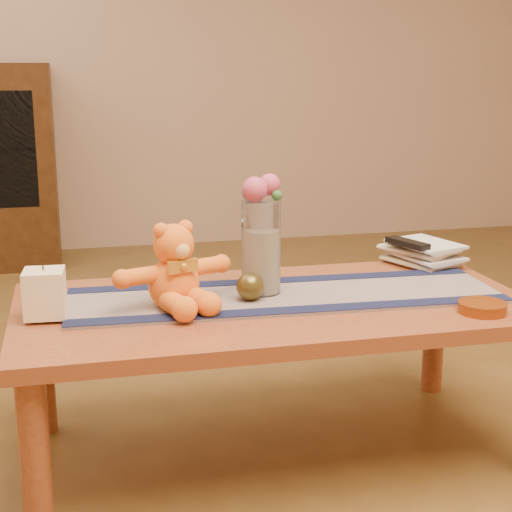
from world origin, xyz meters
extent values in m
plane|color=#563C18|center=(0.00, 0.00, 0.00)|extent=(5.50, 5.50, 0.00)
plane|color=tan|center=(0.00, 2.75, 1.35)|extent=(5.50, 0.00, 5.50)
cube|color=brown|center=(0.00, 0.00, 0.43)|extent=(1.40, 0.70, 0.04)
cylinder|color=brown|center=(-0.64, -0.29, 0.21)|extent=(0.07, 0.07, 0.41)
cylinder|color=brown|center=(-0.64, 0.29, 0.21)|extent=(0.07, 0.07, 0.41)
cylinder|color=brown|center=(0.64, 0.29, 0.21)|extent=(0.07, 0.07, 0.41)
cube|color=#1B1B4D|center=(0.04, 0.03, 0.45)|extent=(1.22, 0.41, 0.01)
cube|color=#121736|center=(0.03, -0.12, 0.46)|extent=(1.20, 0.12, 0.00)
cube|color=#121736|center=(0.05, 0.17, 0.46)|extent=(1.20, 0.12, 0.00)
cube|color=#FFEBBB|center=(-0.61, -0.01, 0.52)|extent=(0.11, 0.11, 0.12)
cylinder|color=black|center=(-0.61, -0.01, 0.58)|extent=(0.00, 0.00, 0.01)
cylinder|color=silver|center=(-0.02, 0.06, 0.59)|extent=(0.11, 0.11, 0.26)
cylinder|color=beige|center=(-0.02, 0.06, 0.55)|extent=(0.09, 0.09, 0.18)
sphere|color=#BF4363|center=(-0.04, 0.05, 0.75)|extent=(0.07, 0.07, 0.07)
sphere|color=#BF4363|center=(0.00, 0.07, 0.76)|extent=(0.06, 0.06, 0.06)
sphere|color=#4D59A8|center=(-0.01, 0.10, 0.75)|extent=(0.04, 0.04, 0.04)
sphere|color=#4D59A8|center=(-0.05, 0.08, 0.74)|extent=(0.04, 0.04, 0.04)
sphere|color=#33662D|center=(0.02, 0.04, 0.74)|extent=(0.03, 0.03, 0.03)
sphere|color=#4B4119|center=(-0.07, 0.00, 0.50)|extent=(0.09, 0.09, 0.08)
imported|color=beige|center=(0.50, 0.24, 0.46)|extent=(0.24, 0.27, 0.02)
imported|color=beige|center=(0.50, 0.24, 0.48)|extent=(0.21, 0.26, 0.02)
imported|color=beige|center=(0.49, 0.24, 0.50)|extent=(0.25, 0.27, 0.02)
imported|color=beige|center=(0.50, 0.24, 0.52)|extent=(0.22, 0.26, 0.02)
cube|color=black|center=(0.50, 0.23, 0.54)|extent=(0.10, 0.17, 0.02)
cylinder|color=#BF5914|center=(0.50, -0.23, 0.46)|extent=(0.13, 0.13, 0.03)
camera|label=1|loc=(-0.53, -1.96, 1.07)|focal=54.03mm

